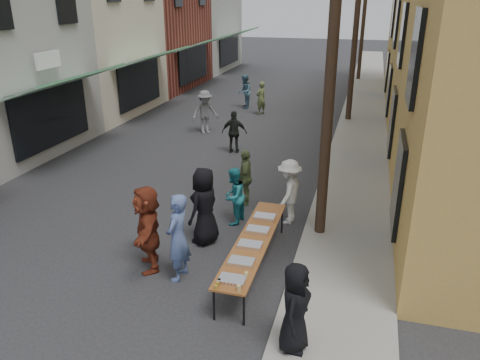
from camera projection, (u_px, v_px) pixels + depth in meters
The scene contains 27 objects.
ground at pixel (109, 272), 10.38m from camera, with size 120.00×120.00×0.00m, color #28282B.
sidewalk at pixel (363, 121), 22.55m from camera, with size 2.20×60.00×0.10m, color gray.
storefront_row at pixel (79, 27), 24.73m from camera, with size 8.00×37.00×9.00m.
utility_pole_near at pixel (332, 54), 10.33m from camera, with size 0.26×0.26×9.00m, color #2D2116.
utility_pole_mid at pixel (356, 24), 21.07m from camera, with size 0.26×0.26×9.00m, color #2D2116.
utility_pole_far at pixel (364, 14), 31.81m from camera, with size 0.26×0.26×9.00m, color #2D2116.
serving_table at pixel (253, 242), 10.20m from camera, with size 0.70×4.00×0.75m.
catering_tray_sausage at pixel (232, 280), 8.70m from camera, with size 0.50×0.33×0.08m, color maroon.
catering_tray_foil_b at pixel (241, 262), 9.28m from camera, with size 0.50×0.33×0.08m, color #B2B2B7.
catering_tray_buns at pixel (250, 245), 9.91m from camera, with size 0.50×0.33×0.08m, color tan.
catering_tray_foil_d at pixel (258, 230), 10.53m from camera, with size 0.50×0.33×0.08m, color #B2B2B7.
catering_tray_buns_end at pixel (265, 217), 11.16m from camera, with size 0.50×0.33×0.08m, color tan.
condiment_jar_a at pixel (216, 287), 8.48m from camera, with size 0.07×0.07×0.08m, color #A57F26.
condiment_jar_b at pixel (218, 284), 8.57m from camera, with size 0.07×0.07×0.08m, color #A57F26.
condiment_jar_c at pixel (219, 281), 8.66m from camera, with size 0.07×0.07×0.08m, color #A57F26.
cup_stack at pixel (239, 288), 8.42m from camera, with size 0.08×0.08×0.12m, color tan.
guest_front_a at pixel (204, 206), 11.31m from camera, with size 0.95×0.62×1.94m, color black.
guest_front_b at pixel (178, 237), 9.82m from camera, with size 0.72×0.47×1.96m, color #50649A.
guest_front_c at pixel (234, 196), 12.32m from camera, with size 0.76×0.59×1.56m, color teal.
guest_front_d at pixel (289, 192), 12.32m from camera, with size 1.14×0.66×1.77m, color silver.
guest_front_e at pixel (246, 177), 13.48m from camera, with size 0.97×0.40×1.65m, color #5A6E3F.
guest_queue_back at pixel (148, 228), 10.21m from camera, with size 1.82×0.58×1.97m, color maroon.
server at pixel (295, 308), 7.74m from camera, with size 0.79×0.52×1.62m, color black.
passerby_left at pixel (205, 112), 20.43m from camera, with size 1.22×0.70×1.88m, color slate.
passerby_mid at pixel (234, 132), 17.91m from camera, with size 0.96×0.40×1.64m, color black.
passerby_right at pixel (261, 98), 23.66m from camera, with size 0.61×0.40×1.67m, color #59673B.
passerby_far at pixel (245, 92), 24.94m from camera, with size 0.87×0.68×1.78m, color #446C85.
Camera 1 is at (5.18, -7.78, 5.74)m, focal length 35.00 mm.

